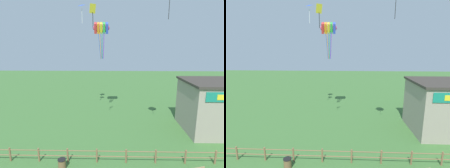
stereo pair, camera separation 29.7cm
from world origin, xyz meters
The scene contains 6 objects.
wooden_fence centered at (0.00, 6.80, 0.65)m, with size 20.76×0.14×1.14m.
seaside_building centered at (11.61, 12.59, 2.75)m, with size 8.05×5.92×5.47m.
trash_bin centered at (-3.64, 5.99, 0.40)m, with size 0.61×0.61×0.79m.
kite_rainbow_parafoil centered at (-1.45, 16.13, 11.05)m, with size 2.08×1.54×4.33m.
kite_blue_delta centered at (-3.70, 16.28, 13.56)m, with size 1.20×1.19×2.20m.
kite_yellow_diamond centered at (-1.66, 10.27, 11.79)m, with size 0.56×0.48×1.92m.
Camera 2 is at (0.63, -5.32, 8.90)m, focal length 28.00 mm.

